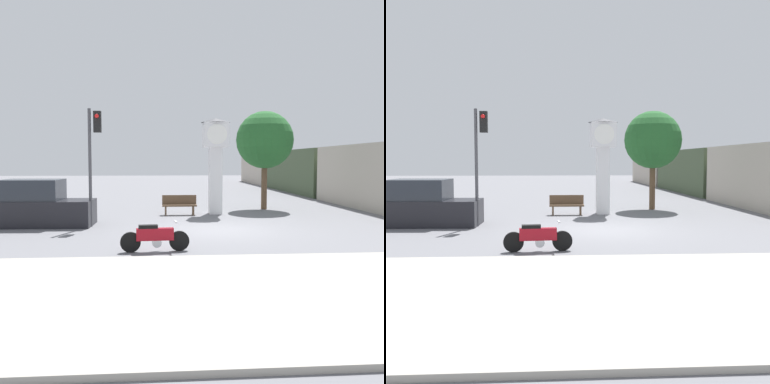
{
  "view_description": "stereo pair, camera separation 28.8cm",
  "coord_description": "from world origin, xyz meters",
  "views": [
    {
      "loc": [
        -2.11,
        -15.28,
        2.5
      ],
      "look_at": [
        -0.9,
        1.08,
        1.32
      ],
      "focal_mm": 40.0,
      "sensor_mm": 36.0,
      "label": 1
    },
    {
      "loc": [
        -1.83,
        -15.3,
        2.5
      ],
      "look_at": [
        -0.9,
        1.08,
        1.32
      ],
      "focal_mm": 40.0,
      "sensor_mm": 36.0,
      "label": 2
    }
  ],
  "objects": [
    {
      "name": "ground_plane",
      "position": [
        0.0,
        0.0,
        0.0
      ],
      "size": [
        120.0,
        120.0,
        0.0
      ],
      "primitive_type": "plane",
      "color": "slate"
    },
    {
      "name": "sidewalk_strip",
      "position": [
        0.0,
        -7.56,
        0.05
      ],
      "size": [
        36.0,
        6.0,
        0.1
      ],
      "color": "#9E998E",
      "rests_on": "ground_plane"
    },
    {
      "name": "motorcycle",
      "position": [
        -2.28,
        -3.56,
        0.41
      ],
      "size": [
        1.91,
        0.41,
        0.84
      ],
      "rotation": [
        0.0,
        0.0,
        0.08
      ],
      "color": "black",
      "rests_on": "ground_plane"
    },
    {
      "name": "clock_tower",
      "position": [
        0.48,
        4.83,
        3.01
      ],
      "size": [
        1.38,
        1.38,
        4.51
      ],
      "color": "white",
      "rests_on": "ground_plane"
    },
    {
      "name": "freight_train",
      "position": [
        9.49,
        18.76,
        1.7
      ],
      "size": [
        2.8,
        38.71,
        3.4
      ],
      "color": "#ADA393",
      "rests_on": "ground_plane"
    },
    {
      "name": "traffic_light",
      "position": [
        -4.64,
        1.21,
        3.07
      ],
      "size": [
        0.5,
        0.35,
        4.49
      ],
      "color": "#47474C",
      "rests_on": "ground_plane"
    },
    {
      "name": "street_tree",
      "position": [
        3.28,
        6.62,
        3.58
      ],
      "size": [
        2.96,
        2.96,
        5.08
      ],
      "color": "brown",
      "rests_on": "ground_plane"
    },
    {
      "name": "bench",
      "position": [
        -1.24,
        4.51,
        0.49
      ],
      "size": [
        1.6,
        0.44,
        0.92
      ],
      "color": "brown",
      "rests_on": "ground_plane"
    },
    {
      "name": "parked_car",
      "position": [
        -6.9,
        1.57,
        0.75
      ],
      "size": [
        4.26,
        1.94,
        1.8
      ],
      "rotation": [
        0.0,
        0.0,
        -0.03
      ],
      "color": "black",
      "rests_on": "ground_plane"
    }
  ]
}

